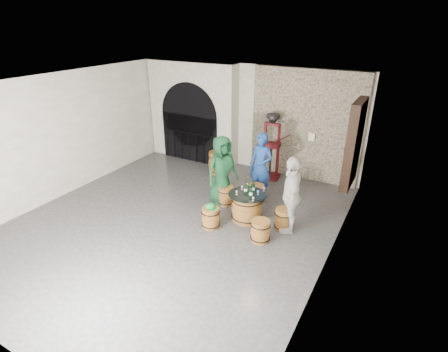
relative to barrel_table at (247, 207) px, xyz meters
The scene contains 30 objects.
ground 1.75m from the barrel_table, 146.10° to the right, with size 8.00×8.00×0.00m, color #2D2D30.
wall_back 3.59m from the barrel_table, 115.17° to the left, with size 8.00×8.00×0.00m, color beige.
wall_left 5.18m from the barrel_table, 168.98° to the right, with size 8.00×8.00×0.00m, color beige.
wall_right 2.61m from the barrel_table, 24.86° to the right, with size 8.00×8.00×0.00m, color beige.
ceiling 3.34m from the barrel_table, 146.10° to the right, with size 8.00×8.00×0.00m, color beige.
stone_facing_panel 3.26m from the barrel_table, 82.89° to the left, with size 3.20×0.12×3.18m, color gray.
arched_opening 4.51m from the barrel_table, 140.15° to the left, with size 3.10×0.60×3.19m.
shuttered_window 2.83m from the barrel_table, 36.43° to the left, with size 0.23×1.10×2.00m.
barrel_table is the anchor object (origin of this frame).
barrel_stool_left 0.91m from the barrel_table, 151.98° to the left, with size 0.43×0.43×0.50m.
barrel_stool_far 0.91m from the barrel_table, 99.73° to the left, with size 0.43×0.43×0.50m.
barrel_stool_right 0.91m from the barrel_table, ahead, with size 0.43×0.43×0.50m.
barrel_stool_near_right 0.91m from the barrel_table, 45.41° to the right, with size 0.43×0.43×0.50m.
barrel_stool_near_left 0.91m from the barrel_table, 129.58° to the right, with size 0.43×0.43×0.50m.
green_cap 0.93m from the barrel_table, 129.37° to the right, with size 0.26×0.22×0.12m.
person_green 1.22m from the barrel_table, 151.98° to the left, with size 0.87×0.57×1.79m, color #103A1F.
person_blue 1.39m from the barrel_table, 99.73° to the left, with size 0.65×0.42×1.77m, color navy.
person_white 1.17m from the barrel_table, ahead, with size 1.05×0.44×1.79m, color silver.
wine_bottle_left 0.48m from the barrel_table, behind, with size 0.08×0.08×0.32m.
wine_bottle_center 0.51m from the barrel_table, 38.15° to the right, with size 0.08×0.08×0.32m.
wine_bottle_right 0.50m from the barrel_table, 59.98° to the left, with size 0.08×0.08×0.32m.
tasting_glass_a 0.47m from the barrel_table, 143.38° to the right, with size 0.05×0.05×0.10m, color #A75D20, non-canonical shape.
tasting_glass_b 0.47m from the barrel_table, 22.51° to the left, with size 0.05×0.05×0.10m, color #A75D20, non-canonical shape.
tasting_glass_c 0.53m from the barrel_table, 115.99° to the left, with size 0.05×0.05×0.10m, color #A75D20, non-canonical shape.
tasting_glass_d 0.58m from the barrel_table, 48.80° to the left, with size 0.05×0.05×0.10m, color #A75D20, non-canonical shape.
tasting_glass_e 0.53m from the barrel_table, 42.82° to the right, with size 0.05×0.05×0.10m, color #A75D20, non-canonical shape.
tasting_glass_f 0.47m from the barrel_table, 145.11° to the left, with size 0.05×0.05×0.10m, color #A75D20, non-canonical shape.
side_barrel 2.87m from the barrel_table, 134.57° to the left, with size 0.51×0.51×0.68m.
corking_press 2.65m from the barrel_table, 99.65° to the left, with size 0.81×0.46×1.95m.
control_box 3.13m from the barrel_table, 77.90° to the left, with size 0.18×0.10×0.22m, color silver.
Camera 1 is at (4.46, -5.61, 4.42)m, focal length 28.00 mm.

